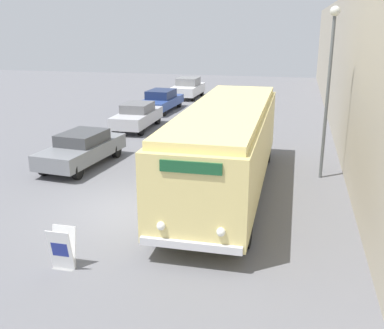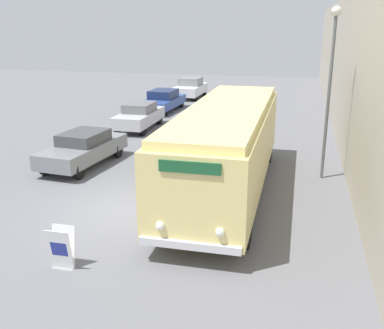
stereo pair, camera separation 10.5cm
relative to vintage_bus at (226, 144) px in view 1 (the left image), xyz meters
name	(u,v)px [view 1 (the left image)]	position (x,y,z in m)	size (l,w,h in m)	color
ground_plane	(123,211)	(-2.94, -2.47, -1.77)	(80.00, 80.00, 0.00)	slate
building_wall_right	(346,73)	(4.44, 7.53, 1.79)	(0.30, 60.00, 7.11)	#B2A893
vintage_bus	(226,144)	(0.00, 0.00, 0.00)	(2.69, 10.96, 3.10)	black
sign_board	(62,249)	(-3.04, -6.15, -1.25)	(0.61, 0.40, 1.07)	gray
streetlamp	(330,70)	(3.38, 2.39, 2.36)	(0.36, 0.36, 6.36)	#595E60
parked_car_near	(82,148)	(-6.38, 1.72, -1.02)	(2.26, 4.71, 1.44)	black
parked_car_mid	(137,116)	(-6.49, 8.88, -1.02)	(1.74, 4.35, 1.47)	black
parked_car_far	(161,100)	(-6.83, 14.56, -1.05)	(2.13, 4.83, 1.42)	black
parked_car_distant	(188,88)	(-6.35, 20.59, -0.97)	(2.03, 4.30, 1.61)	black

